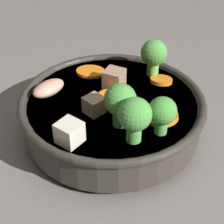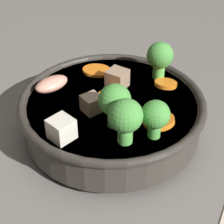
# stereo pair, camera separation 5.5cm
# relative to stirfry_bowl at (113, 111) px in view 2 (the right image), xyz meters

# --- Properties ---
(ground_plane) EXTENTS (3.00, 3.00, 0.00)m
(ground_plane) POSITION_rel_stirfry_bowl_xyz_m (0.00, 0.00, -0.04)
(ground_plane) COLOR slate
(stirfry_bowl) EXTENTS (0.27, 0.27, 0.12)m
(stirfry_bowl) POSITION_rel_stirfry_bowl_xyz_m (0.00, 0.00, 0.00)
(stirfry_bowl) COLOR #38332D
(stirfry_bowl) RESTS_ON ground_plane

